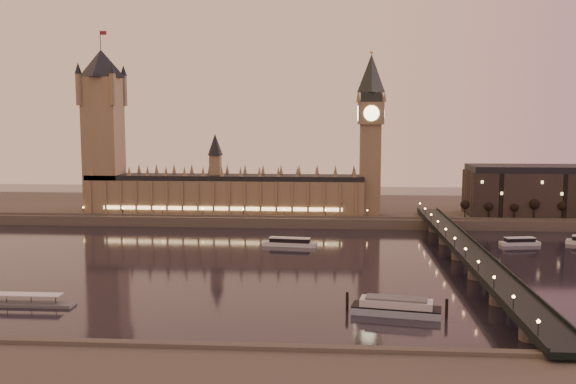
% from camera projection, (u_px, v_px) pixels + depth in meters
% --- Properties ---
extents(ground, '(700.00, 700.00, 0.00)m').
position_uv_depth(ground, '(266.00, 265.00, 297.77)').
color(ground, black).
rests_on(ground, ground).
extents(far_embankment, '(560.00, 130.00, 6.00)m').
position_uv_depth(far_embankment, '(332.00, 209.00, 458.77)').
color(far_embankment, '#423D35').
rests_on(far_embankment, ground).
extents(palace_of_westminster, '(180.00, 26.62, 52.00)m').
position_uv_depth(palace_of_westminster, '(225.00, 189.00, 418.07)').
color(palace_of_westminster, brown).
rests_on(palace_of_westminster, ground).
extents(victoria_tower, '(31.68, 31.68, 118.00)m').
position_uv_depth(victoria_tower, '(103.00, 121.00, 418.79)').
color(victoria_tower, brown).
rests_on(victoria_tower, ground).
extents(big_ben, '(17.68, 17.68, 104.00)m').
position_uv_depth(big_ben, '(371.00, 124.00, 406.49)').
color(big_ben, brown).
rests_on(big_ben, ground).
extents(westminster_bridge, '(13.20, 260.00, 15.30)m').
position_uv_depth(westminster_bridge, '(467.00, 256.00, 290.56)').
color(westminster_bridge, black).
rests_on(westminster_bridge, ground).
extents(bare_tree_0, '(5.40, 5.40, 10.98)m').
position_uv_depth(bare_tree_0, '(466.00, 206.00, 396.09)').
color(bare_tree_0, black).
rests_on(bare_tree_0, ground).
extents(bare_tree_1, '(5.40, 5.40, 10.98)m').
position_uv_depth(bare_tree_1, '(489.00, 206.00, 395.05)').
color(bare_tree_1, black).
rests_on(bare_tree_1, ground).
extents(bare_tree_2, '(5.40, 5.40, 10.98)m').
position_uv_depth(bare_tree_2, '(513.00, 206.00, 394.02)').
color(bare_tree_2, black).
rests_on(bare_tree_2, ground).
extents(bare_tree_3, '(5.40, 5.40, 10.98)m').
position_uv_depth(bare_tree_3, '(537.00, 206.00, 392.98)').
color(bare_tree_3, black).
rests_on(bare_tree_3, ground).
extents(bare_tree_4, '(5.40, 5.40, 10.98)m').
position_uv_depth(bare_tree_4, '(561.00, 206.00, 391.95)').
color(bare_tree_4, black).
rests_on(bare_tree_4, ground).
extents(cruise_boat_a, '(29.33, 9.72, 4.61)m').
position_uv_depth(cruise_boat_a, '(290.00, 242.00, 341.67)').
color(cruise_boat_a, silver).
rests_on(cruise_boat_a, ground).
extents(cruise_boat_c, '(21.87, 9.36, 4.24)m').
position_uv_depth(cruise_boat_c, '(520.00, 242.00, 344.23)').
color(cruise_boat_c, silver).
rests_on(cruise_boat_c, ground).
extents(moored_barge, '(34.79, 13.74, 6.47)m').
position_uv_depth(moored_barge, '(396.00, 307.00, 222.04)').
color(moored_barge, '#93A4BB').
rests_on(moored_barge, ground).
extents(pontoon_pier, '(38.67, 6.45, 10.31)m').
position_uv_depth(pontoon_pier, '(21.00, 302.00, 233.13)').
color(pontoon_pier, '#595B5E').
rests_on(pontoon_pier, ground).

